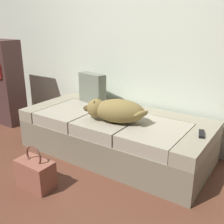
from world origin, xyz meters
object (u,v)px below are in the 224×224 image
object	(u,v)px
couch	(115,135)
handbag	(35,173)
tv_remote	(202,134)
throw_pillow	(92,88)
dog_tan	(115,110)
bookshelf	(3,82)

from	to	relation	value
couch	handbag	xyz separation A→B (m)	(-0.22, -0.87, -0.08)
tv_remote	handbag	size ratio (longest dim) A/B	0.40
throw_pillow	couch	bearing A→B (deg)	-26.36
dog_tan	bookshelf	world-z (taller)	bookshelf
dog_tan	bookshelf	xyz separation A→B (m)	(-1.86, 0.10, 0.02)
couch	bookshelf	distance (m)	1.79
dog_tan	handbag	distance (m)	0.89
dog_tan	throw_pillow	distance (m)	0.67
bookshelf	dog_tan	bearing A→B (deg)	-3.01
throw_pillow	handbag	xyz separation A→B (m)	(0.25, -1.10, -0.47)
couch	dog_tan	distance (m)	0.37
throw_pillow	handbag	bearing A→B (deg)	-77.42
throw_pillow	bookshelf	bearing A→B (deg)	-168.07
handbag	couch	bearing A→B (deg)	76.11
couch	handbag	size ratio (longest dim) A/B	5.08
tv_remote	throw_pillow	bearing A→B (deg)	153.58
throw_pillow	handbag	size ratio (longest dim) A/B	0.90
handbag	bookshelf	size ratio (longest dim) A/B	0.34
tv_remote	handbag	xyz separation A→B (m)	(-1.09, -0.87, -0.31)
dog_tan	couch	bearing A→B (deg)	124.44
tv_remote	handbag	bearing A→B (deg)	-157.90
dog_tan	throw_pillow	world-z (taller)	throw_pillow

